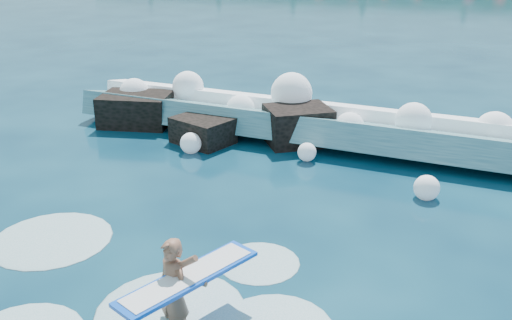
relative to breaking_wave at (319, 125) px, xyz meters
The scene contains 6 objects.
ground 7.35m from the breaking_wave, 101.11° to the right, with size 200.00×200.00×0.00m, color #07273D.
breaking_wave is the anchor object (origin of this frame).
rock_cluster 3.73m from the breaking_wave, 166.12° to the right, with size 8.26×3.28×1.34m.
surfer_with_board 9.81m from the breaking_wave, 86.07° to the right, with size 1.44×3.02×1.89m.
wave_spray 0.49m from the breaking_wave, behind, with size 15.02×4.59×2.00m.
surf_foam 9.34m from the breaking_wave, 92.71° to the right, with size 9.17×5.51×0.13m.
Camera 1 is at (6.38, -9.25, 6.00)m, focal length 40.00 mm.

